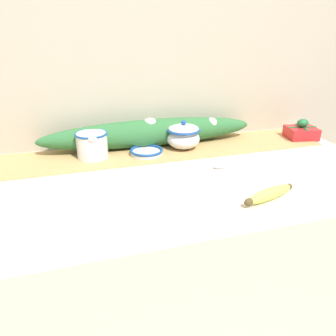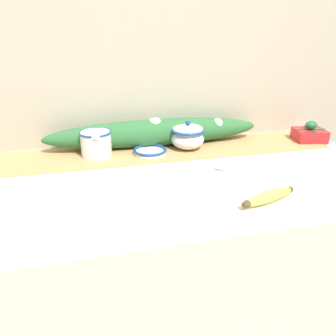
# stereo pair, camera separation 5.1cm
# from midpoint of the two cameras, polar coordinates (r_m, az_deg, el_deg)

# --- Properties ---
(countertop) EXTENTS (1.50, 0.74, 0.88)m
(countertop) POSITION_cam_midpoint_polar(r_m,az_deg,el_deg) (1.33, -0.47, -18.71)
(countertop) COLOR beige
(countertop) RESTS_ON ground_plane
(back_wall) EXTENTS (2.30, 0.04, 2.40)m
(back_wall) POSITION_cam_midpoint_polar(r_m,az_deg,el_deg) (1.37, -5.36, 17.85)
(back_wall) COLOR #B7AD99
(back_wall) RESTS_ON ground_plane
(table_runner) EXTENTS (1.38, 0.25, 0.00)m
(table_runner) POSITION_cam_midpoint_polar(r_m,az_deg,el_deg) (1.30, -3.45, 2.91)
(table_runner) COLOR tan
(table_runner) RESTS_ON countertop
(cream_pitcher) EXTENTS (0.12, 0.14, 0.10)m
(cream_pitcher) POSITION_cam_midpoint_polar(r_m,az_deg,el_deg) (1.25, -14.24, 4.04)
(cream_pitcher) COLOR white
(cream_pitcher) RESTS_ON countertop
(sugar_bowl) EXTENTS (0.13, 0.13, 0.12)m
(sugar_bowl) POSITION_cam_midpoint_polar(r_m,az_deg,el_deg) (1.31, 1.58, 5.60)
(sugar_bowl) COLOR white
(sugar_bowl) RESTS_ON countertop
(small_dish) EXTENTS (0.13, 0.13, 0.02)m
(small_dish) POSITION_cam_midpoint_polar(r_m,az_deg,el_deg) (1.26, -4.92, 2.89)
(small_dish) COLOR white
(small_dish) RESTS_ON countertop
(banana) EXTENTS (0.19, 0.09, 0.03)m
(banana) POSITION_cam_midpoint_polar(r_m,az_deg,el_deg) (0.97, 15.80, -4.42)
(banana) COLOR #CCD156
(banana) RESTS_ON countertop
(spoon) EXTENTS (0.19, 0.06, 0.01)m
(spoon) POSITION_cam_midpoint_polar(r_m,az_deg,el_deg) (1.15, 6.90, 0.16)
(spoon) COLOR silver
(spoon) RESTS_ON countertop
(gift_box) EXTENTS (0.14, 0.13, 0.09)m
(gift_box) POSITION_cam_midpoint_polar(r_m,az_deg,el_deg) (1.55, 21.34, 5.92)
(gift_box) COLOR red
(gift_box) RESTS_ON countertop
(poinsettia_garland) EXTENTS (0.89, 0.12, 0.12)m
(poinsettia_garland) POSITION_cam_midpoint_polar(r_m,az_deg,el_deg) (1.34, -4.11, 6.19)
(poinsettia_garland) COLOR #2D6B38
(poinsettia_garland) RESTS_ON countertop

